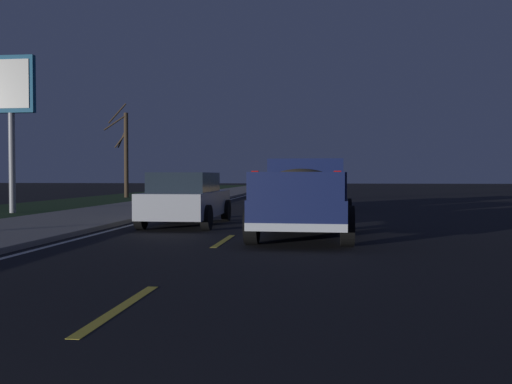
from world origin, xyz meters
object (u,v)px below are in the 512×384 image
object	(u,v)px
bare_tree_far	(125,152)
pickup_truck	(305,195)
sedan_silver	(186,198)
gas_price_sign	(11,96)
sedan_tan	(309,190)

from	to	relation	value
bare_tree_far	pickup_truck	bearing A→B (deg)	-150.52
sedan_silver	bare_tree_far	xyz separation A→B (m)	(19.67, 8.97, 2.21)
gas_price_sign	bare_tree_far	xyz separation A→B (m)	(15.20, 0.97, -1.51)
gas_price_sign	bare_tree_far	bearing A→B (deg)	3.64
sedan_silver	gas_price_sign	distance (m)	9.89
pickup_truck	gas_price_sign	world-z (taller)	gas_price_sign
bare_tree_far	gas_price_sign	bearing A→B (deg)	-176.36
pickup_truck	gas_price_sign	size ratio (longest dim) A/B	0.90
pickup_truck	gas_price_sign	xyz separation A→B (m)	(6.92, 11.54, 3.53)
sedan_tan	gas_price_sign	world-z (taller)	gas_price_sign
pickup_truck	sedan_tan	distance (m)	11.59
sedan_tan	gas_price_sign	distance (m)	12.79
sedan_tan	gas_price_sign	size ratio (longest dim) A/B	0.73
sedan_tan	gas_price_sign	bearing A→B (deg)	112.41
pickup_truck	sedan_tan	xyz separation A→B (m)	(11.58, 0.22, -0.20)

